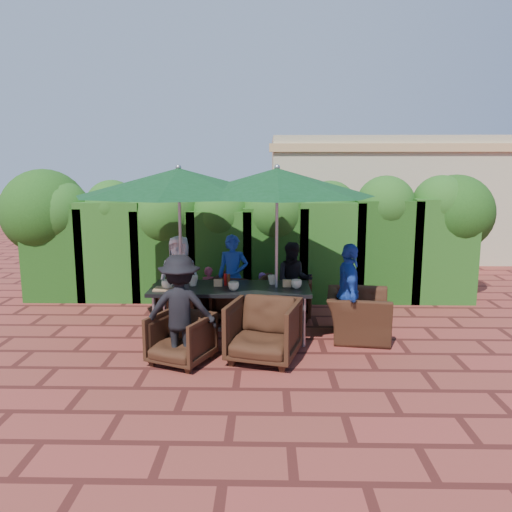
{
  "coord_description": "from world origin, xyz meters",
  "views": [
    {
      "loc": [
        0.33,
        -6.83,
        2.4
      ],
      "look_at": [
        0.18,
        0.4,
        1.13
      ],
      "focal_mm": 35.0,
      "sensor_mm": 36.0,
      "label": 1
    }
  ],
  "objects_px": {
    "chair_near_left": "(181,336)",
    "umbrella_left": "(179,182)",
    "chair_far_mid": "(240,295)",
    "chair_near_right": "(264,328)",
    "dining_table": "(231,292)",
    "umbrella_right": "(277,183)",
    "chair_far_left": "(185,298)",
    "chair_end_right": "(358,307)",
    "chair_far_right": "(289,295)"
  },
  "relations": [
    {
      "from": "umbrella_right",
      "to": "chair_far_mid",
      "type": "height_order",
      "value": "umbrella_right"
    },
    {
      "from": "umbrella_right",
      "to": "chair_far_left",
      "type": "bearing_deg",
      "value": 149.67
    },
    {
      "from": "chair_far_left",
      "to": "chair_near_right",
      "type": "relative_size",
      "value": 0.86
    },
    {
      "from": "chair_far_left",
      "to": "chair_near_right",
      "type": "distance_m",
      "value": 2.12
    },
    {
      "from": "dining_table",
      "to": "chair_end_right",
      "type": "bearing_deg",
      "value": 2.19
    },
    {
      "from": "umbrella_right",
      "to": "chair_far_left",
      "type": "height_order",
      "value": "umbrella_right"
    },
    {
      "from": "dining_table",
      "to": "umbrella_right",
      "type": "xyz_separation_m",
      "value": [
        0.65,
        -0.01,
        1.54
      ]
    },
    {
      "from": "dining_table",
      "to": "umbrella_right",
      "type": "distance_m",
      "value": 1.67
    },
    {
      "from": "chair_end_right",
      "to": "chair_near_left",
      "type": "bearing_deg",
      "value": 122.07
    },
    {
      "from": "umbrella_left",
      "to": "dining_table",
      "type": "bearing_deg",
      "value": -5.45
    },
    {
      "from": "chair_near_left",
      "to": "chair_near_right",
      "type": "height_order",
      "value": "chair_near_right"
    },
    {
      "from": "chair_far_right",
      "to": "chair_far_left",
      "type": "bearing_deg",
      "value": 12.85
    },
    {
      "from": "chair_far_mid",
      "to": "chair_near_left",
      "type": "relative_size",
      "value": 1.16
    },
    {
      "from": "chair_far_left",
      "to": "dining_table",
      "type": "bearing_deg",
      "value": 152.99
    },
    {
      "from": "chair_near_right",
      "to": "umbrella_left",
      "type": "bearing_deg",
      "value": 157.67
    },
    {
      "from": "chair_far_mid",
      "to": "chair_far_right",
      "type": "relative_size",
      "value": 1.08
    },
    {
      "from": "chair_far_mid",
      "to": "umbrella_right",
      "type": "bearing_deg",
      "value": 135.05
    },
    {
      "from": "chair_near_left",
      "to": "umbrella_left",
      "type": "bearing_deg",
      "value": 122.0
    },
    {
      "from": "chair_far_right",
      "to": "dining_table",
      "type": "bearing_deg",
      "value": 55.67
    },
    {
      "from": "chair_far_right",
      "to": "chair_end_right",
      "type": "height_order",
      "value": "chair_end_right"
    },
    {
      "from": "chair_end_right",
      "to": "chair_far_left",
      "type": "bearing_deg",
      "value": 82.29
    },
    {
      "from": "umbrella_right",
      "to": "chair_far_left",
      "type": "xyz_separation_m",
      "value": [
        -1.45,
        0.85,
        -1.85
      ]
    },
    {
      "from": "umbrella_left",
      "to": "chair_far_left",
      "type": "distance_m",
      "value": 2.0
    },
    {
      "from": "chair_far_mid",
      "to": "chair_far_right",
      "type": "xyz_separation_m",
      "value": [
        0.8,
        0.13,
        -0.03
      ]
    },
    {
      "from": "umbrella_left",
      "to": "chair_end_right",
      "type": "xyz_separation_m",
      "value": [
        2.54,
        0.0,
        -1.78
      ]
    },
    {
      "from": "chair_near_right",
      "to": "chair_far_mid",
      "type": "bearing_deg",
      "value": 117.84
    },
    {
      "from": "dining_table",
      "to": "chair_near_left",
      "type": "bearing_deg",
      "value": -119.99
    },
    {
      "from": "chair_far_right",
      "to": "chair_near_left",
      "type": "height_order",
      "value": "chair_far_right"
    },
    {
      "from": "umbrella_right",
      "to": "chair_end_right",
      "type": "bearing_deg",
      "value": 3.87
    },
    {
      "from": "dining_table",
      "to": "umbrella_left",
      "type": "distance_m",
      "value": 1.7
    },
    {
      "from": "dining_table",
      "to": "umbrella_left",
      "type": "xyz_separation_m",
      "value": [
        -0.71,
        0.07,
        1.54
      ]
    },
    {
      "from": "umbrella_right",
      "to": "chair_far_right",
      "type": "xyz_separation_m",
      "value": [
        0.24,
        1.05,
        -1.84
      ]
    },
    {
      "from": "chair_far_mid",
      "to": "chair_near_right",
      "type": "height_order",
      "value": "chair_near_right"
    },
    {
      "from": "chair_far_mid",
      "to": "chair_end_right",
      "type": "xyz_separation_m",
      "value": [
        1.74,
        -0.84,
        0.04
      ]
    },
    {
      "from": "chair_far_right",
      "to": "chair_near_left",
      "type": "relative_size",
      "value": 1.07
    },
    {
      "from": "dining_table",
      "to": "chair_near_left",
      "type": "xyz_separation_m",
      "value": [
        -0.56,
        -0.96,
        -0.33
      ]
    },
    {
      "from": "dining_table",
      "to": "chair_end_right",
      "type": "height_order",
      "value": "chair_end_right"
    },
    {
      "from": "umbrella_left",
      "to": "chair_near_left",
      "type": "distance_m",
      "value": 2.14
    },
    {
      "from": "chair_far_right",
      "to": "chair_near_right",
      "type": "distance_m",
      "value": 1.93
    },
    {
      "from": "umbrella_left",
      "to": "chair_end_right",
      "type": "bearing_deg",
      "value": 0.05
    },
    {
      "from": "umbrella_right",
      "to": "chair_end_right",
      "type": "height_order",
      "value": "umbrella_right"
    },
    {
      "from": "chair_near_left",
      "to": "chair_far_left",
      "type": "bearing_deg",
      "value": 121.32
    },
    {
      "from": "chair_far_mid",
      "to": "chair_end_right",
      "type": "distance_m",
      "value": 1.93
    },
    {
      "from": "dining_table",
      "to": "chair_far_left",
      "type": "height_order",
      "value": "dining_table"
    },
    {
      "from": "chair_far_left",
      "to": "chair_near_left",
      "type": "xyz_separation_m",
      "value": [
        0.24,
        -1.8,
        -0.02
      ]
    },
    {
      "from": "chair_far_mid",
      "to": "chair_far_right",
      "type": "distance_m",
      "value": 0.81
    },
    {
      "from": "chair_far_left",
      "to": "chair_end_right",
      "type": "distance_m",
      "value": 2.74
    },
    {
      "from": "dining_table",
      "to": "chair_far_mid",
      "type": "height_order",
      "value": "chair_far_mid"
    },
    {
      "from": "chair_near_left",
      "to": "chair_far_mid",
      "type": "bearing_deg",
      "value": 94.67
    },
    {
      "from": "umbrella_right",
      "to": "chair_end_right",
      "type": "distance_m",
      "value": 2.13
    }
  ]
}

